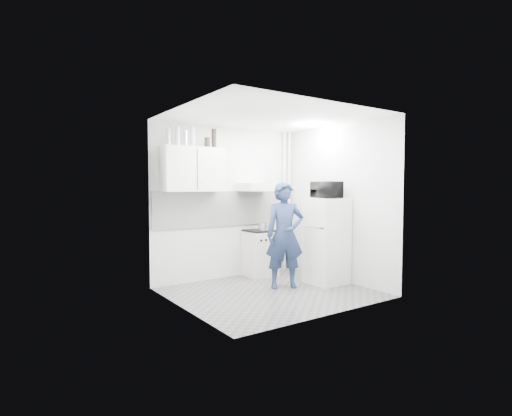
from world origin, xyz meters
TOP-DOWN VIEW (x-y plane):
  - floor at (0.00, 0.00)m, footprint 2.80×2.80m
  - ceiling at (0.00, 0.00)m, footprint 2.80×2.80m
  - wall_back at (0.00, 1.25)m, footprint 2.80×0.00m
  - wall_left at (-1.40, 0.00)m, footprint 0.00×2.60m
  - wall_right at (1.40, 0.00)m, footprint 0.00×2.60m
  - person at (0.36, 0.13)m, footprint 0.71×0.61m
  - stove at (0.50, 1.00)m, footprint 0.49×0.49m
  - fridge at (1.10, -0.03)m, footprint 0.58×0.58m
  - stove_top at (0.50, 1.00)m, footprint 0.47×0.47m
  - saucepan at (0.55, 0.94)m, footprint 0.21×0.21m
  - microwave at (1.10, -0.03)m, footprint 0.54×0.42m
  - bottle_a at (-1.14, 1.07)m, footprint 0.06×0.06m
  - bottle_b at (-1.00, 1.07)m, footprint 0.08×0.08m
  - bottle_c at (-0.86, 1.07)m, footprint 0.06×0.06m
  - bottle_d at (-0.74, 1.07)m, footprint 0.07×0.07m
  - canister_b at (-0.49, 1.07)m, footprint 0.09×0.09m
  - bottle_e at (-0.36, 1.07)m, footprint 0.08×0.08m
  - upper_cabinet at (-0.75, 1.07)m, footprint 1.00×0.35m
  - range_hood at (0.45, 1.00)m, footprint 0.60×0.50m
  - backsplash at (0.00, 1.24)m, footprint 2.74×0.03m
  - pipe_a at (1.30, 1.17)m, footprint 0.05×0.05m
  - pipe_b at (1.18, 1.17)m, footprint 0.04×0.04m
  - ceiling_spot_fixture at (1.00, 0.20)m, footprint 0.10×0.10m

SIDE VIEW (x-z plane):
  - floor at x=0.00m, z-range 0.00..0.00m
  - stove at x=0.50m, z-range 0.00..0.79m
  - fridge at x=1.10m, z-range 0.00..1.39m
  - stove_top at x=0.50m, z-range 0.79..0.82m
  - person at x=0.36m, z-range 0.00..1.65m
  - saucepan at x=0.55m, z-range 0.82..0.93m
  - backsplash at x=0.00m, z-range 0.90..1.50m
  - wall_left at x=-1.40m, z-range 0.00..2.60m
  - wall_right at x=1.40m, z-range 0.00..2.60m
  - pipe_a at x=1.30m, z-range 0.00..2.60m
  - pipe_b at x=1.18m, z-range 0.00..2.60m
  - wall_back at x=0.00m, z-range -0.10..2.70m
  - microwave at x=1.10m, z-range 1.39..1.66m
  - range_hood at x=0.45m, z-range 1.50..1.64m
  - upper_cabinet at x=-0.75m, z-range 1.50..2.20m
  - canister_b at x=-0.49m, z-range 2.20..2.37m
  - bottle_c at x=-0.86m, z-range 2.20..2.45m
  - bottle_a at x=-1.14m, z-range 2.20..2.46m
  - bottle_b at x=-1.00m, z-range 2.20..2.50m
  - bottle_e at x=-0.36m, z-range 2.20..2.52m
  - bottle_d at x=-0.74m, z-range 2.20..2.52m
  - ceiling_spot_fixture at x=1.00m, z-range 2.56..2.58m
  - ceiling at x=0.00m, z-range 2.60..2.60m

